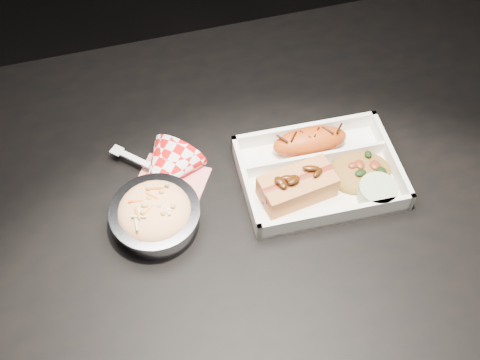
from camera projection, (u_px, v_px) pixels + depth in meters
name	position (u px, v px, depth m)	size (l,w,h in m)	color
floor	(247.00, 355.00, 1.60)	(4.00, 4.00, 0.05)	black
dining_table	(251.00, 221.00, 1.04)	(1.20, 0.80, 0.75)	black
food_tray	(319.00, 175.00, 0.97)	(0.26, 0.19, 0.04)	silver
fried_pastry	(310.00, 141.00, 0.99)	(0.12, 0.05, 0.04)	#BE4A13
hotdog	(297.00, 185.00, 0.93)	(0.12, 0.07, 0.06)	#BE7841
fried_rice_mound	(360.00, 168.00, 0.96)	(0.10, 0.09, 0.03)	olive
cupcake_liner	(377.00, 193.00, 0.94)	(0.06, 0.06, 0.03)	#A2B88B
foil_coleslaw_cup	(155.00, 214.00, 0.90)	(0.14, 0.14, 0.07)	silver
napkin_fork	(163.00, 174.00, 0.96)	(0.16, 0.15, 0.10)	red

